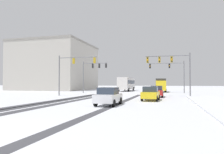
{
  "coord_description": "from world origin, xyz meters",
  "views": [
    {
      "loc": [
        7.03,
        -6.27,
        2.02
      ],
      "look_at": [
        0.0,
        19.85,
        2.8
      ],
      "focal_mm": 33.63,
      "sensor_mm": 36.0,
      "label": 1
    }
  ],
  "objects": [
    {
      "name": "car_yellow_cab_second",
      "position": [
        5.05,
        18.3,
        0.82
      ],
      "size": [
        1.97,
        4.17,
        1.62
      ],
      "color": "yellow",
      "rests_on": "ground"
    },
    {
      "name": "traffic_signal_far_right",
      "position": [
        7.59,
        38.27,
        4.69
      ],
      "size": [
        7.22,
        0.55,
        6.5
      ],
      "color": "slate",
      "rests_on": "ground"
    },
    {
      "name": "car_red_lead",
      "position": [
        5.4,
        24.53,
        0.82
      ],
      "size": [
        1.9,
        4.14,
        1.62
      ],
      "color": "red",
      "rests_on": "ground"
    },
    {
      "name": "traffic_signal_near_right",
      "position": [
        7.51,
        26.24,
        4.81
      ],
      "size": [
        6.56,
        0.59,
        6.5
      ],
      "color": "slate",
      "rests_on": "ground"
    },
    {
      "name": "traffic_signal_far_left",
      "position": [
        -8.03,
        34.38,
        4.77
      ],
      "size": [
        5.31,
        0.38,
        6.5
      ],
      "color": "slate",
      "rests_on": "ground"
    },
    {
      "name": "car_white_third",
      "position": [
        1.75,
        12.13,
        0.82
      ],
      "size": [
        1.84,
        4.1,
        1.62
      ],
      "color": "silver",
      "rests_on": "ground"
    },
    {
      "name": "box_truck_delivery",
      "position": [
        5.37,
        42.42,
        1.63
      ],
      "size": [
        2.55,
        7.49,
        3.02
      ],
      "color": "yellow",
      "rests_on": "ground"
    },
    {
      "name": "wheel_track_left_lane",
      "position": [
        -3.34,
        14.18,
        0.0
      ],
      "size": [
        1.04,
        31.2,
        0.01
      ],
      "primitive_type": "cube",
      "color": "#424247",
      "rests_on": "ground"
    },
    {
      "name": "traffic_signal_near_left",
      "position": [
        -7.87,
        24.38,
        4.66
      ],
      "size": [
        6.49,
        0.39,
        6.5
      ],
      "color": "slate",
      "rests_on": "ground"
    },
    {
      "name": "wheel_track_right_lane",
      "position": [
        2.28,
        14.18,
        0.0
      ],
      "size": [
        0.73,
        31.2,
        0.01
      ],
      "primitive_type": "cube",
      "color": "#424247",
      "rests_on": "ground"
    },
    {
      "name": "office_building_far_left_block",
      "position": [
        -25.98,
        50.76,
        6.95
      ],
      "size": [
        20.14,
        21.12,
        13.89
      ],
      "color": "#B2ADA3",
      "rests_on": "ground"
    },
    {
      "name": "bus_oncoming",
      "position": [
        -3.26,
        46.35,
        1.99
      ],
      "size": [
        2.68,
        11.0,
        3.38
      ],
      "color": "silver",
      "rests_on": "ground"
    },
    {
      "name": "wheel_track_center",
      "position": [
        -4.79,
        14.18,
        0.0
      ],
      "size": [
        1.15,
        31.2,
        0.01
      ],
      "primitive_type": "cube",
      "color": "#424247",
      "rests_on": "ground"
    },
    {
      "name": "wheel_track_oncoming",
      "position": [
        -5.65,
        14.18,
        0.0
      ],
      "size": [
        1.13,
        31.2,
        0.01
      ],
      "primitive_type": "cube",
      "color": "#424247",
      "rests_on": "ground"
    }
  ]
}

